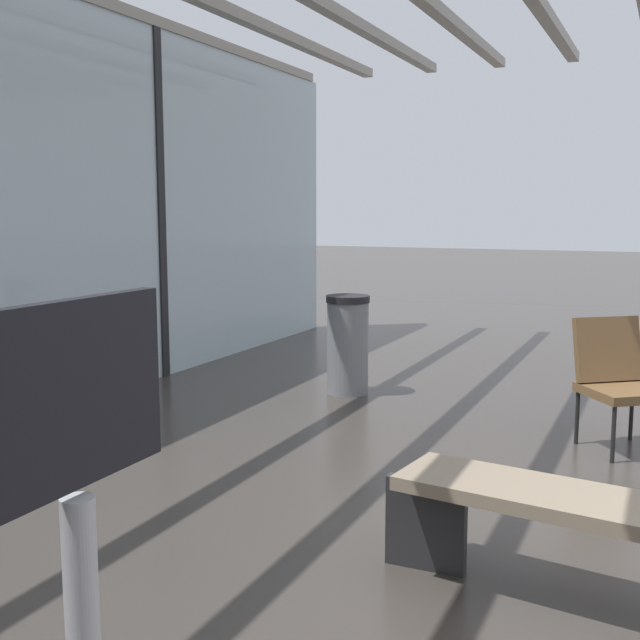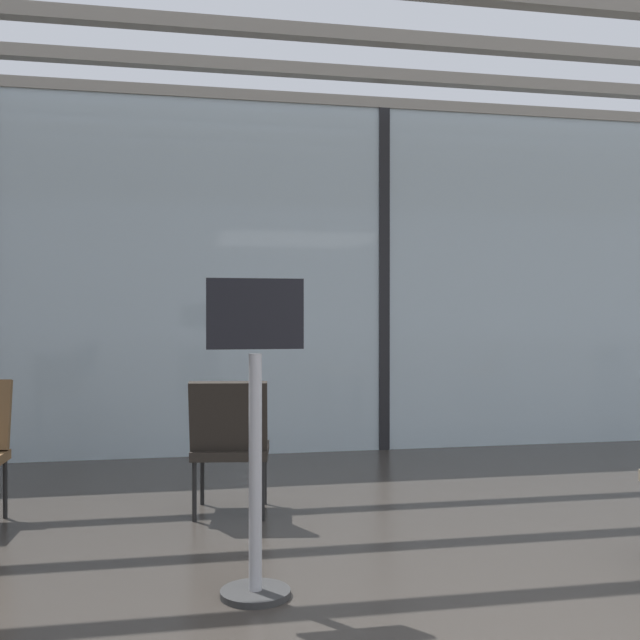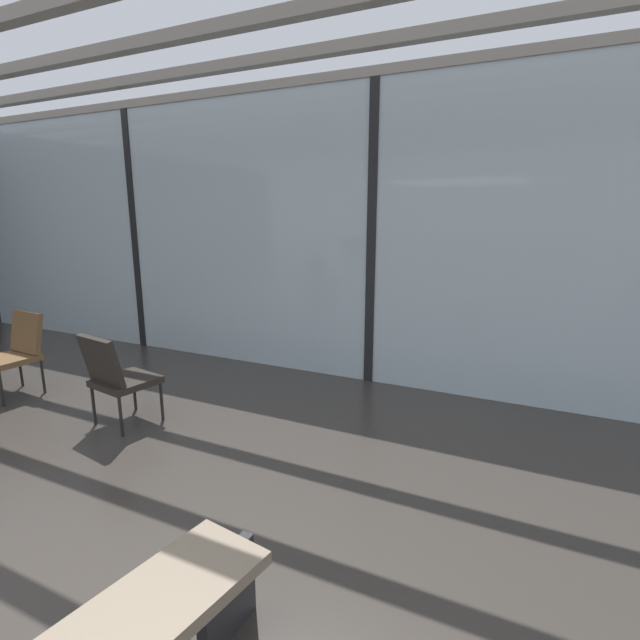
{
  "view_description": "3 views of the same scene",
  "coord_description": "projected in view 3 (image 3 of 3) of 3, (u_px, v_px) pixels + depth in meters",
  "views": [
    {
      "loc": [
        -2.61,
        0.74,
        1.58
      ],
      "look_at": [
        0.71,
        2.25,
        1.07
      ],
      "focal_mm": 43.76,
      "sensor_mm": 36.0,
      "label": 1
    },
    {
      "loc": [
        -2.0,
        -1.75,
        1.27
      ],
      "look_at": [
        -1.14,
        2.56,
        1.25
      ],
      "focal_mm": 42.44,
      "sensor_mm": 36.0,
      "label": 2
    },
    {
      "loc": [
        1.76,
        0.22,
        1.89
      ],
      "look_at": [
        -0.74,
        5.41,
        0.6
      ],
      "focal_mm": 26.67,
      "sensor_mm": 36.0,
      "label": 3
    }
  ],
  "objects": [
    {
      "name": "glass_curtain_wall",
      "position": [
        373.0,
        239.0,
        5.18
      ],
      "size": [
        14.0,
        0.08,
        3.25
      ],
      "primitive_type": "cube",
      "color": "silver",
      "rests_on": "ground"
    },
    {
      "name": "window_mullion_0",
      "position": [
        137.0,
        233.0,
        6.66
      ],
      "size": [
        0.1,
        0.12,
        3.25
      ],
      "primitive_type": "cube",
      "color": "black",
      "rests_on": "ground"
    },
    {
      "name": "window_mullion_1",
      "position": [
        373.0,
        239.0,
        5.18
      ],
      "size": [
        0.1,
        0.12,
        3.25
      ],
      "primitive_type": "cube",
      "color": "black",
      "rests_on": "ground"
    },
    {
      "name": "parked_airplane",
      "position": [
        406.0,
        200.0,
        11.28
      ],
      "size": [
        13.38,
        4.39,
        4.39
      ],
      "color": "#B2BCD6",
      "rests_on": "ground"
    },
    {
      "name": "lounge_chair_1",
      "position": [
        116.0,
        374.0,
        4.23
      ],
      "size": [
        0.56,
        0.59,
        0.87
      ],
      "rotation": [
        0.0,
        0.0,
        2.99
      ],
      "color": "#28231E",
      "rests_on": "ground"
    },
    {
      "name": "lounge_chair_2",
      "position": [
        16.0,
        349.0,
        5.02
      ],
      "size": [
        0.51,
        0.55,
        0.87
      ],
      "rotation": [
        0.0,
        0.0,
        6.22
      ],
      "color": "brown",
      "rests_on": "ground"
    }
  ]
}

